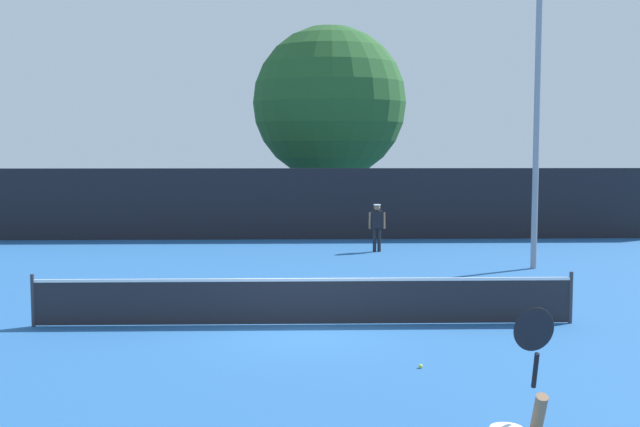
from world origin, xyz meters
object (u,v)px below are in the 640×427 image
at_px(tennis_ball, 421,366).
at_px(parked_car_far, 500,205).
at_px(light_pole, 537,96).
at_px(parked_car_mid, 426,203).
at_px(large_tree, 330,103).
at_px(player_receiving, 377,223).
at_px(parked_car_near, 141,206).

bearing_deg(tennis_ball, parked_car_far, 72.96).
height_order(light_pole, parked_car_mid, light_pole).
height_order(light_pole, large_tree, large_tree).
distance_m(parked_car_mid, parked_car_far, 3.65).
distance_m(tennis_ball, large_tree, 24.48).
bearing_deg(player_receiving, parked_car_near, -45.95).
height_order(large_tree, parked_car_mid, large_tree).
xyz_separation_m(large_tree, parked_car_far, (8.39, 1.69, -4.80)).
xyz_separation_m(tennis_ball, parked_car_far, (7.82, 25.52, 0.74)).
height_order(tennis_ball, large_tree, large_tree).
bearing_deg(parked_car_near, parked_car_mid, 1.17).
height_order(tennis_ball, light_pole, light_pole).
distance_m(player_receiving, large_tree, 10.63).
height_order(parked_car_mid, parked_car_far, same).
bearing_deg(parked_car_mid, tennis_ball, -107.46).
height_order(player_receiving, parked_car_near, parked_car_near).
distance_m(light_pole, large_tree, 14.47).
xyz_separation_m(tennis_ball, large_tree, (-0.56, 23.83, 5.54)).
relative_size(player_receiving, parked_car_mid, 0.37).
height_order(parked_car_near, parked_car_far, same).
distance_m(tennis_ball, parked_car_mid, 27.09).
relative_size(tennis_ball, parked_car_mid, 0.02).
xyz_separation_m(tennis_ball, parked_car_near, (-9.43, 24.79, 0.74)).
height_order(large_tree, parked_car_near, large_tree).
bearing_deg(large_tree, light_pole, -67.41).
xyz_separation_m(large_tree, parked_car_near, (-8.86, 0.96, -4.80)).
bearing_deg(tennis_ball, player_receiving, 87.22).
xyz_separation_m(parked_car_near, parked_car_far, (17.25, 0.73, 0.00)).
bearing_deg(parked_car_far, tennis_ball, -108.86).
relative_size(light_pole, large_tree, 0.99).
bearing_deg(parked_car_near, parked_car_far, -4.39).
distance_m(player_receiving, parked_car_far, 13.27).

